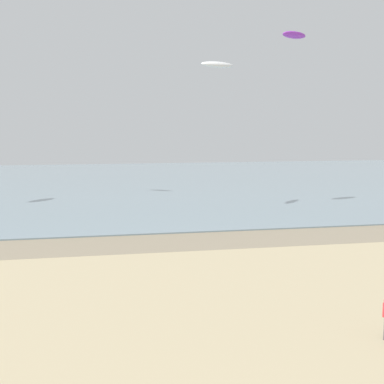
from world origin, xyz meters
The scene contains 4 objects.
wet_sand_strip centered at (0.00, 25.62, 0.00)m, with size 120.00×5.40×0.01m, color gray.
sea centered at (0.00, 63.32, 0.05)m, with size 160.00×70.00×0.10m, color gray.
kite_aloft_0 centered at (8.92, 39.37, 13.16)m, with size 3.44×1.10×0.55m, color white.
kite_aloft_6 centered at (17.41, 42.26, 16.53)m, with size 3.26×1.04×0.52m, color purple.
Camera 1 is at (-3.16, -8.27, 7.66)m, focal length 49.57 mm.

